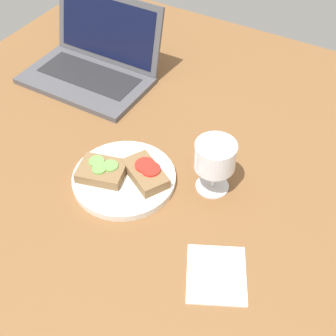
% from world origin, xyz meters
% --- Properties ---
extents(wooden_table, '(1.40, 1.40, 0.03)m').
position_xyz_m(wooden_table, '(0.00, 0.00, 0.01)').
color(wooden_table, brown).
rests_on(wooden_table, ground).
extents(plate, '(0.23, 0.23, 0.02)m').
position_xyz_m(plate, '(-0.04, -0.06, 0.04)').
color(plate, silver).
rests_on(plate, wooden_table).
extents(sandwich_with_tomato, '(0.13, 0.11, 0.03)m').
position_xyz_m(sandwich_with_tomato, '(0.01, -0.04, 0.06)').
color(sandwich_with_tomato, brown).
rests_on(sandwich_with_tomato, plate).
extents(sandwich_with_cucumber, '(0.12, 0.10, 0.03)m').
position_xyz_m(sandwich_with_cucumber, '(-0.08, -0.08, 0.06)').
color(sandwich_with_cucumber, brown).
rests_on(sandwich_with_cucumber, plate).
extents(wine_glass, '(0.09, 0.09, 0.12)m').
position_xyz_m(wine_glass, '(0.14, 0.02, 0.12)').
color(wine_glass, white).
rests_on(wine_glass, wooden_table).
extents(laptop, '(0.34, 0.25, 0.20)m').
position_xyz_m(laptop, '(-0.34, 0.23, 0.07)').
color(laptop, '#4C4C51').
rests_on(laptop, wooden_table).
extents(napkin, '(0.16, 0.16, 0.00)m').
position_xyz_m(napkin, '(0.24, -0.18, 0.03)').
color(napkin, white).
rests_on(napkin, wooden_table).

